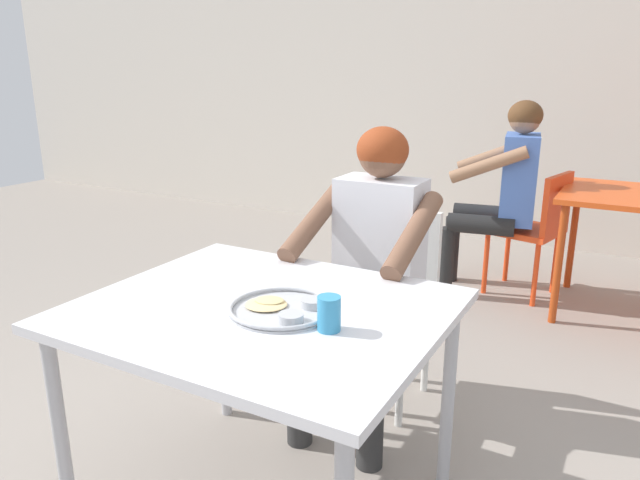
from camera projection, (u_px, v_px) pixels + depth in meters
back_wall at (525, 31)px, 4.61m from camera, size 12.00×0.12×3.40m
table_foreground at (263, 328)px, 1.79m from camera, size 1.07×0.91×0.74m
thali_tray at (283, 308)px, 1.72m from camera, size 0.31×0.31×0.03m
drinking_cup at (329, 312)px, 1.59m from camera, size 0.06×0.06×0.10m
chair_foreground at (390, 291)px, 2.57m from camera, size 0.38×0.40×0.83m
diner_foreground at (371, 253)px, 2.33m from camera, size 0.49×0.55×1.21m
chair_red_left at (536, 225)px, 3.71m from camera, size 0.49×0.48×0.81m
patron_background at (504, 182)px, 3.68m from camera, size 0.60×0.56×1.24m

